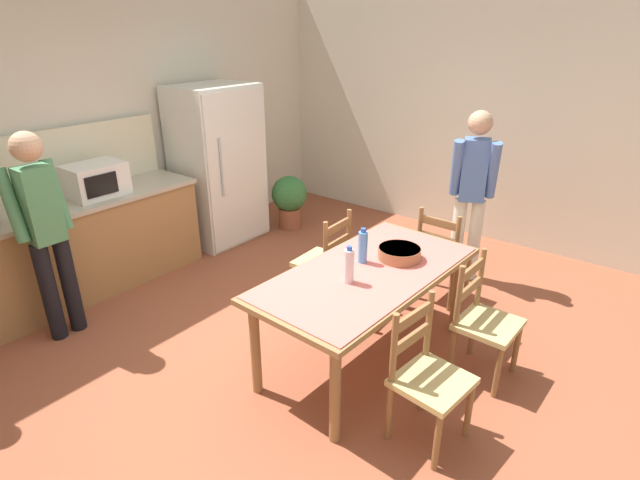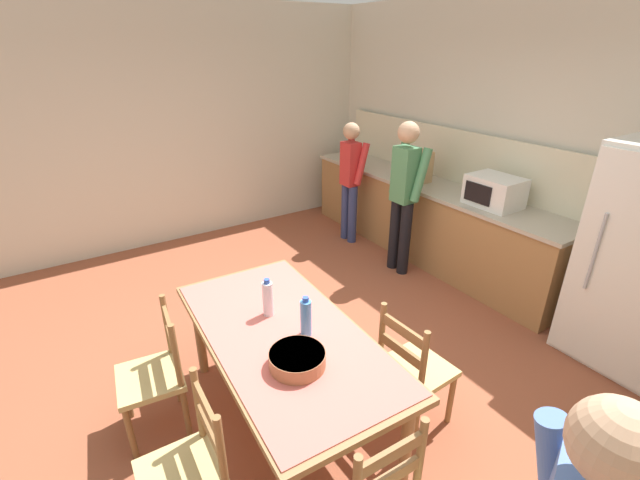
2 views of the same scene
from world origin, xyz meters
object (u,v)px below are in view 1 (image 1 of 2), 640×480
object	(u,v)px
microwave	(95,180)
chair_side_near_left	(427,377)
potted_plant	(289,198)
person_at_counter	(45,227)
bottle_off_centre	(363,247)
person_by_table	(472,189)
dining_table	(367,281)
serving_bowl	(399,252)
chair_side_far_right	(325,262)
refrigerator	(218,165)
chair_side_near_right	(483,321)
chair_head_end	(442,256)
bottle_near_centre	(349,266)

from	to	relation	value
microwave	chair_side_near_left	xyz separation A→B (m)	(0.08, -3.40, -0.62)
potted_plant	person_at_counter	bearing A→B (deg)	-178.61
microwave	bottle_off_centre	world-z (taller)	microwave
person_by_table	dining_table	bearing A→B (deg)	-23.49
microwave	dining_table	distance (m)	2.75
serving_bowl	person_by_table	world-z (taller)	person_by_table
chair_side_far_right	person_by_table	bearing A→B (deg)	147.02
refrigerator	chair_side_far_right	size ratio (longest dim) A/B	1.96
dining_table	chair_side_near_right	distance (m)	0.88
chair_head_end	chair_side_far_right	distance (m)	1.08
chair_head_end	chair_side_far_right	bearing A→B (deg)	45.91
bottle_near_centre	chair_side_near_right	distance (m)	1.07
serving_bowl	potted_plant	xyz separation A→B (m)	(1.36, 2.31, -0.43)
chair_side_near_left	person_at_counter	bearing A→B (deg)	112.19
refrigerator	chair_side_near_left	world-z (taller)	refrigerator
bottle_near_centre	chair_head_end	xyz separation A→B (m)	(1.42, -0.06, -0.44)
person_at_counter	potted_plant	distance (m)	2.97
refrigerator	bottle_near_centre	distance (m)	2.90
person_at_counter	chair_side_near_right	bearing A→B (deg)	-151.03
dining_table	person_by_table	size ratio (longest dim) A/B	1.09
microwave	dining_table	size ratio (longest dim) A/B	0.27
microwave	bottle_near_centre	size ratio (longest dim) A/B	1.85
microwave	chair_side_far_right	world-z (taller)	microwave
dining_table	person_by_table	xyz separation A→B (m)	(1.74, -0.05, 0.27)
microwave	potted_plant	world-z (taller)	microwave
refrigerator	microwave	size ratio (longest dim) A/B	3.57
chair_side_near_left	chair_side_far_right	world-z (taller)	same
chair_side_near_right	person_at_counter	size ratio (longest dim) A/B	0.54
dining_table	serving_bowl	distance (m)	0.35
bottle_off_centre	chair_side_near_right	size ratio (longest dim) A/B	0.30
chair_side_near_right	potted_plant	size ratio (longest dim) A/B	1.36
serving_bowl	dining_table	bearing A→B (deg)	165.48
chair_side_near_right	potted_plant	bearing A→B (deg)	68.01
chair_head_end	potted_plant	distance (m)	2.33
dining_table	bottle_near_centre	bearing A→B (deg)	177.56
dining_table	bottle_off_centre	size ratio (longest dim) A/B	6.80
chair_head_end	chair_side_far_right	xyz separation A→B (m)	(-0.75, 0.78, 0.00)
dining_table	chair_side_near_right	xyz separation A→B (m)	(0.37, -0.76, -0.24)
serving_bowl	person_at_counter	xyz separation A→B (m)	(-1.55, 2.24, 0.14)
microwave	chair_side_near_right	size ratio (longest dim) A/B	0.55
bottle_near_centre	bottle_off_centre	xyz separation A→B (m)	(0.32, 0.10, 0.00)
chair_head_end	bottle_near_centre	bearing A→B (deg)	89.33
chair_side_near_left	microwave	bearing A→B (deg)	97.82
bottle_off_centre	potted_plant	xyz separation A→B (m)	(1.58, 2.12, -0.50)
potted_plant	bottle_near_centre	bearing A→B (deg)	-130.58
chair_head_end	person_by_table	distance (m)	0.74
serving_bowl	chair_head_end	bearing A→B (deg)	1.93
serving_bowl	potted_plant	world-z (taller)	serving_bowl
dining_table	person_at_counter	bearing A→B (deg)	119.92
bottle_off_centre	person_by_table	xyz separation A→B (m)	(1.65, -0.15, 0.06)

